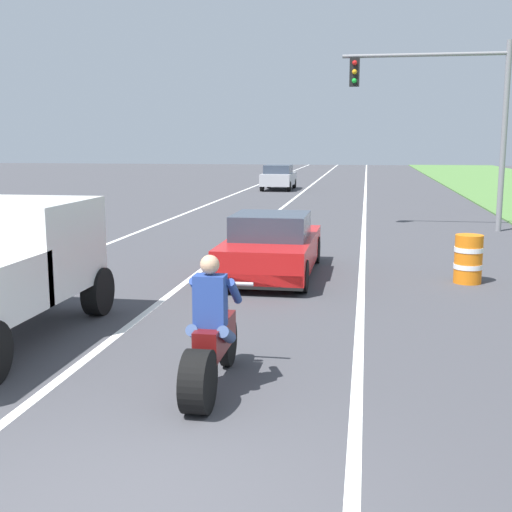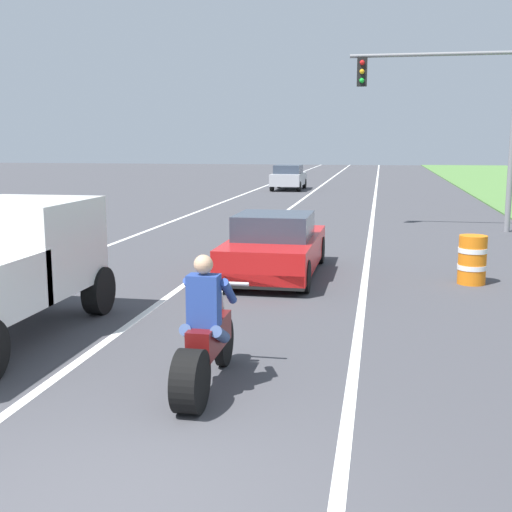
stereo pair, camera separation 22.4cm
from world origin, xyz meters
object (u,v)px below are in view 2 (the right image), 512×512
traffic_light_mast_near (460,105)px  construction_barrel_nearest (472,260)px  distant_car_far_ahead (289,177)px  motorcycle_with_rider (204,343)px  sports_car_red (275,247)px

traffic_light_mast_near → construction_barrel_nearest: traffic_light_mast_near is taller
traffic_light_mast_near → distant_car_far_ahead: size_ratio=1.50×
motorcycle_with_rider → traffic_light_mast_near: bearing=74.1°
sports_car_red → distant_car_far_ahead: 26.07m
sports_car_red → construction_barrel_nearest: (4.09, -0.08, -0.13)m
sports_car_red → motorcycle_with_rider: bearing=-87.8°
traffic_light_mast_near → sports_car_red: bearing=-118.8°
motorcycle_with_rider → construction_barrel_nearest: 7.75m
traffic_light_mast_near → construction_barrel_nearest: 9.18m
sports_car_red → distant_car_far_ahead: bearing=97.2°
motorcycle_with_rider → traffic_light_mast_near: size_ratio=0.37×
motorcycle_with_rider → distant_car_far_ahead: (-3.55, 32.69, 0.18)m
motorcycle_with_rider → construction_barrel_nearest: motorcycle_with_rider is taller
traffic_light_mast_near → distant_car_far_ahead: traffic_light_mast_near is taller
distant_car_far_ahead → sports_car_red: bearing=-82.8°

